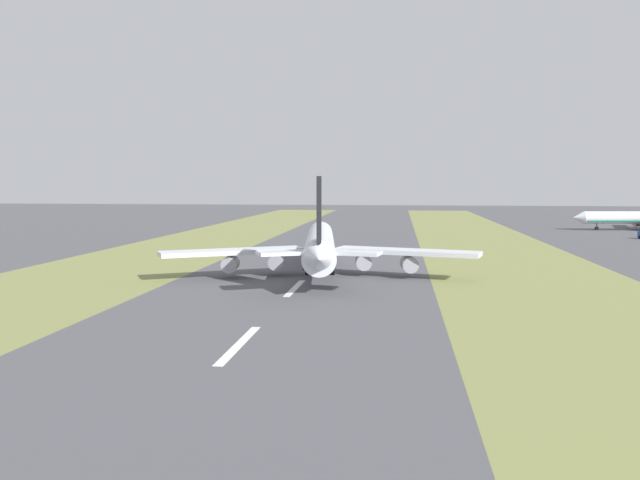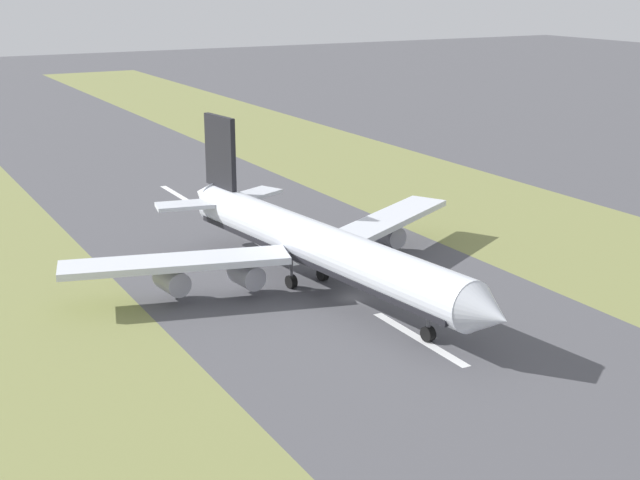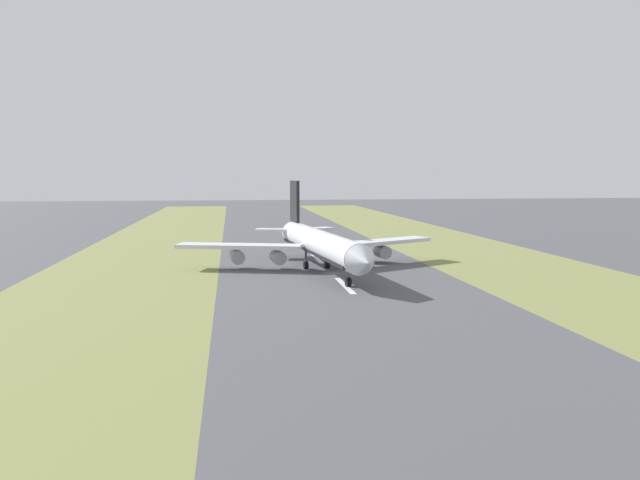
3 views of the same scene
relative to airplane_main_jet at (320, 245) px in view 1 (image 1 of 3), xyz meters
The scene contains 7 objects.
ground_plane 9.21m from the airplane_main_jet, 109.34° to the left, with size 800.00×800.00×0.00m, color #4C4C51.
grass_median_west 48.14m from the airplane_main_jet, behind, with size 40.00×600.00×0.01m, color olive.
grass_median_east 43.61m from the airplane_main_jet, ahead, with size 40.00×600.00×0.01m, color olive.
centreline_dash_near 58.46m from the airplane_main_jet, 92.28° to the right, with size 1.20×18.00×0.01m, color silver.
centreline_dash_mid 19.22m from the airplane_main_jet, 97.27° to the right, with size 1.20×18.00×0.01m, color silver.
centreline_dash_far 22.82m from the airplane_main_jet, 96.02° to the left, with size 1.20×18.00×0.01m, color silver.
airplane_main_jet is the anchor object (origin of this frame).
Camera 1 is at (18.62, -135.35, 19.12)m, focal length 35.00 mm.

